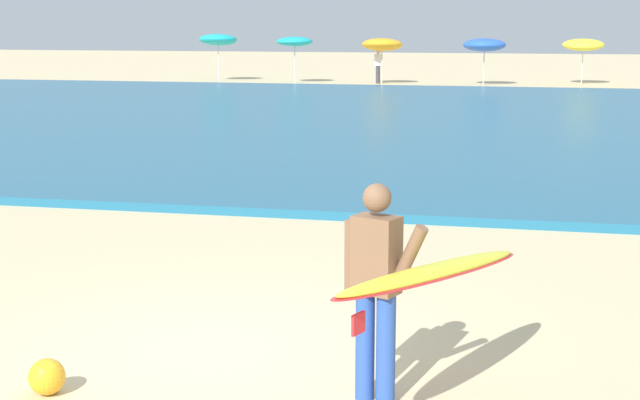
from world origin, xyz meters
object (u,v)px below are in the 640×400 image
at_px(beach_umbrella_3, 484,45).
at_px(beachgoer_near_row_left, 378,66).
at_px(beach_umbrella_1, 295,42).
at_px(beach_umbrella_4, 583,45).
at_px(beach_umbrella_0, 218,40).
at_px(surfer_with_board, 405,278).
at_px(beach_umbrella_2, 382,45).
at_px(beach_ball, 47,377).

distance_m(beach_umbrella_3, beachgoer_near_row_left, 5.01).
distance_m(beach_umbrella_1, beach_umbrella_4, 13.38).
bearing_deg(beach_umbrella_3, beach_umbrella_1, -178.01).
bearing_deg(beach_umbrella_1, beachgoer_near_row_left, 7.01).
height_order(beach_umbrella_0, beach_umbrella_3, beach_umbrella_0).
height_order(beach_umbrella_0, beach_umbrella_1, beach_umbrella_0).
relative_size(surfer_with_board, beach_umbrella_2, 1.22).
distance_m(beach_umbrella_1, beach_umbrella_2, 4.15).
height_order(beach_umbrella_3, beachgoer_near_row_left, beach_umbrella_3).
bearing_deg(beach_umbrella_3, beach_umbrella_0, 178.00).
bearing_deg(beachgoer_near_row_left, beach_ball, -84.74).
xyz_separation_m(beach_umbrella_1, beach_ball, (7.40, -37.45, -1.80)).
bearing_deg(beach_umbrella_2, surfer_with_board, -80.76).
bearing_deg(beach_ball, beach_umbrella_4, 81.60).
distance_m(surfer_with_board, beachgoer_near_row_left, 38.12).
xyz_separation_m(beach_umbrella_2, beachgoer_near_row_left, (-0.23, 0.33, -0.97)).
height_order(beach_umbrella_0, beachgoer_near_row_left, beach_umbrella_0).
height_order(surfer_with_board, beach_umbrella_0, beach_umbrella_0).
distance_m(surfer_with_board, beach_umbrella_1, 38.50).
bearing_deg(beach_umbrella_1, beach_umbrella_4, 8.70).
xyz_separation_m(surfer_with_board, beach_umbrella_0, (-14.24, 37.87, 0.96)).
bearing_deg(surfer_with_board, beach_umbrella_0, 110.61).
distance_m(beach_umbrella_4, beachgoer_near_row_left, 9.50).
bearing_deg(beach_umbrella_3, beach_umbrella_2, -178.13).
bearing_deg(beach_umbrella_4, beach_umbrella_3, -158.72).
xyz_separation_m(surfer_with_board, beach_umbrella_4, (3.02, 39.14, 0.78)).
height_order(beach_umbrella_1, beach_ball, beach_umbrella_1).
distance_m(beach_umbrella_0, beach_umbrella_2, 8.20).
height_order(beach_umbrella_0, beach_ball, beach_umbrella_0).
distance_m(beach_umbrella_2, beach_umbrella_3, 4.68).
xyz_separation_m(beach_umbrella_1, beachgoer_near_row_left, (3.91, 0.48, -1.10)).
bearing_deg(beach_umbrella_4, beachgoer_near_row_left, -170.59).
distance_m(beach_umbrella_2, beach_ball, 37.78).
bearing_deg(beach_ball, beachgoer_near_row_left, 95.26).
bearing_deg(beach_ball, beach_umbrella_1, 101.18).
distance_m(beach_umbrella_4, beach_ball, 39.93).
height_order(beach_umbrella_1, beach_umbrella_4, beach_umbrella_1).
bearing_deg(beach_umbrella_2, beach_umbrella_4, 11.63).
distance_m(beach_umbrella_1, beach_umbrella_3, 8.82).
distance_m(beach_umbrella_1, beachgoer_near_row_left, 4.09).
relative_size(beach_umbrella_4, beach_ball, 7.35).
bearing_deg(beach_ball, beach_umbrella_0, 106.67).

